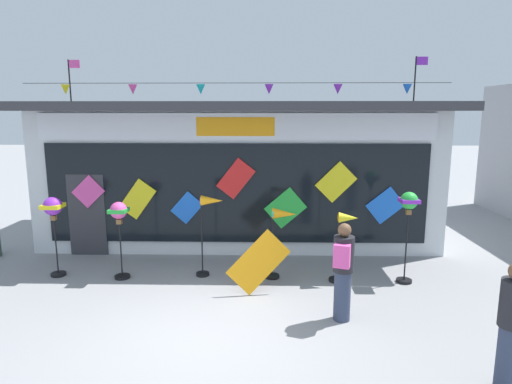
{
  "coord_description": "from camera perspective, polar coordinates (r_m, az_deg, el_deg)",
  "views": [
    {
      "loc": [
        0.96,
        -6.37,
        3.46
      ],
      "look_at": [
        0.73,
        3.72,
        1.61
      ],
      "focal_mm": 30.58,
      "sensor_mm": 36.0,
      "label": 1
    }
  ],
  "objects": [
    {
      "name": "wind_spinner_center_left",
      "position": [
        9.21,
        -6.1,
        -3.1
      ],
      "size": [
        0.61,
        0.28,
        1.75
      ],
      "color": "black",
      "rests_on": "ground_plane"
    },
    {
      "name": "kite_shop_building",
      "position": [
        12.48,
        -1.97,
        3.07
      ],
      "size": [
        10.48,
        5.26,
        4.96
      ],
      "color": "silver",
      "rests_on": "ground_plane"
    },
    {
      "name": "ground_plane",
      "position": [
        7.31,
        -6.72,
        -17.94
      ],
      "size": [
        80.0,
        80.0,
        0.0
      ],
      "primitive_type": "plane",
      "color": "gray"
    },
    {
      "name": "wind_spinner_left",
      "position": [
        9.46,
        -17.48,
        -3.27
      ],
      "size": [
        0.36,
        0.36,
        1.65
      ],
      "color": "black",
      "rests_on": "ground_plane"
    },
    {
      "name": "person_mid_plaza",
      "position": [
        6.46,
        30.46,
        -14.95
      ],
      "size": [
        0.34,
        0.34,
        1.68
      ],
      "rotation": [
        0.0,
        0.0,
        1.73
      ],
      "color": "#333D56",
      "rests_on": "ground_plane"
    },
    {
      "name": "wind_spinner_far_right",
      "position": [
        9.27,
        19.32,
        -2.24
      ],
      "size": [
        0.36,
        0.36,
        1.9
      ],
      "color": "black",
      "rests_on": "ground_plane"
    },
    {
      "name": "wind_spinner_center_right",
      "position": [
        9.1,
        3.36,
        -4.47
      ],
      "size": [
        0.67,
        0.32,
        1.51
      ],
      "color": "black",
      "rests_on": "ground_plane"
    },
    {
      "name": "person_near_camera",
      "position": [
        7.47,
        11.3,
        -9.98
      ],
      "size": [
        0.38,
        0.48,
        1.68
      ],
      "rotation": [
        0.0,
        0.0,
        2.81
      ],
      "color": "#333D56",
      "rests_on": "ground_plane"
    },
    {
      "name": "wind_spinner_far_left",
      "position": [
        10.08,
        -25.0,
        -2.4
      ],
      "size": [
        0.39,
        0.39,
        1.72
      ],
      "color": "black",
      "rests_on": "ground_plane"
    },
    {
      "name": "display_kite_on_ground",
      "position": [
        8.47,
        0.32,
        -9.16
      ],
      "size": [
        1.25,
        0.28,
        1.25
      ],
      "primitive_type": "cube",
      "rotation": [
        -0.22,
        0.79,
        0.0
      ],
      "color": "orange",
      "rests_on": "ground_plane"
    },
    {
      "name": "wind_spinner_right",
      "position": [
        9.11,
        11.52,
        -5.54
      ],
      "size": [
        0.57,
        0.33,
        1.46
      ],
      "color": "black",
      "rests_on": "ground_plane"
    }
  ]
}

